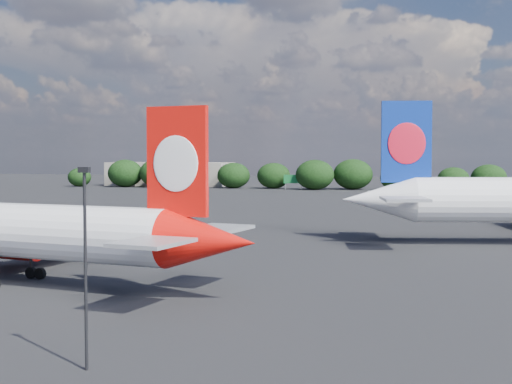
# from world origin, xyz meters

# --- Properties ---
(ground) EXTENTS (500.00, 500.00, 0.00)m
(ground) POSITION_xyz_m (0.00, 60.00, 0.00)
(ground) COLOR black
(ground) RESTS_ON ground
(qantas_airliner) EXTENTS (43.33, 41.31, 14.14)m
(qantas_airliner) POSITION_xyz_m (-6.13, 14.49, 4.31)
(qantas_airliner) COLOR white
(qantas_airliner) RESTS_ON ground
(apron_lamp_post) EXTENTS (0.55, 0.30, 10.03)m
(apron_lamp_post) POSITION_xyz_m (12.09, -5.06, 5.65)
(apron_lamp_post) COLOR black
(apron_lamp_post) RESTS_ON ground
(terminal_building) EXTENTS (42.00, 16.00, 8.00)m
(terminal_building) POSITION_xyz_m (-65.00, 192.00, 4.00)
(terminal_building) COLOR gray
(terminal_building) RESTS_ON ground
(highway_sign) EXTENTS (6.00, 0.30, 4.50)m
(highway_sign) POSITION_xyz_m (-18.00, 176.00, 3.13)
(highway_sign) COLOR #167031
(highway_sign) RESTS_ON ground
(billboard_yellow) EXTENTS (5.00, 0.30, 5.50)m
(billboard_yellow) POSITION_xyz_m (12.00, 182.00, 3.87)
(billboard_yellow) COLOR yellow
(billboard_yellow) RESTS_ON ground
(horizon_treeline) EXTENTS (208.35, 17.21, 9.34)m
(horizon_treeline) POSITION_xyz_m (8.02, 179.30, 4.27)
(horizon_treeline) COLOR black
(horizon_treeline) RESTS_ON ground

